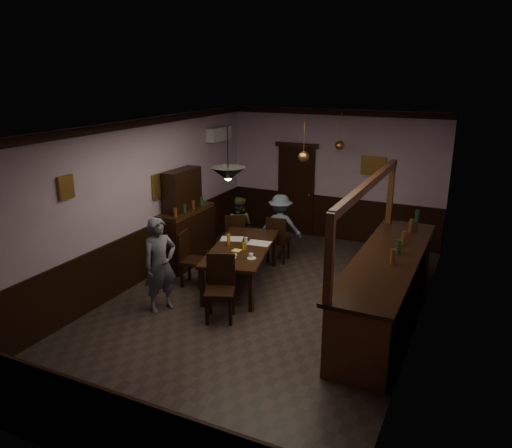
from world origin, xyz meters
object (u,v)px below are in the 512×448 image
Objects in this scene: pendant_brass_far at (340,145)px; person_seated_right at (280,226)px; chair_far_left at (236,234)px; person_standing at (160,265)px; dining_table at (241,250)px; bar_counter at (386,286)px; chair_near at (220,284)px; chair_side at (190,256)px; pendant_brass_mid at (304,157)px; coffee_cup at (251,255)px; sideboard at (186,226)px; soda_can at (244,246)px; pendant_iron at (228,174)px; chair_far_right at (277,237)px; person_seated_left at (239,226)px.

person_seated_right is at bearing -129.86° from pendant_brass_far.
chair_far_left is 2.61m from person_standing.
dining_table is 0.59× the size of bar_counter.
chair_near reaches higher than chair_side.
bar_counter is 4.96× the size of pendant_brass_mid.
chair_side is 1.31m from coffee_cup.
coffee_cup is 2.13m from pendant_brass_mid.
sideboard is at bearing 161.75° from dining_table.
bar_counter is at bearing -44.34° from person_standing.
dining_table is at bearing 136.79° from soda_can.
soda_can is 1.59m from pendant_iron.
coffee_cup is (1.13, -1.59, 0.26)m from chair_far_left.
pendant_brass_mid is at bearing 154.51° from chair_far_left.
pendant_brass_far is at bearing 40.86° from sideboard.
pendant_brass_mid is (0.66, 1.13, 1.49)m from soda_can.
chair_near is at bearing 91.47° from chair_far_left.
person_seated_right reaches higher than dining_table.
chair_near is at bearing -100.05° from pendant_brass_far.
person_seated_left is at bearing -10.09° from chair_far_right.
chair_far_right is 0.62× the size of person_standing.
chair_near is 0.26× the size of bar_counter.
soda_can is (0.12, -0.11, 0.12)m from dining_table.
pendant_brass_mid is at bearing 71.45° from pendant_iron.
person_seated_left is at bearing 119.09° from dining_table.
pendant_brass_mid reaches higher than soda_can.
bar_counter reaches higher than person_seated_right.
person_seated_right is at bearing -170.40° from chair_far_left.
coffee_cup is (0.32, -2.06, 0.11)m from person_seated_right.
pendant_iron is at bearing 85.38° from chair_far_right.
dining_table is 0.96m from chair_side.
pendant_brass_mid is (0.69, -0.59, 1.61)m from person_seated_right.
chair_far_left is 0.24× the size of bar_counter.
soda_can is (0.02, -1.72, 0.13)m from person_seated_right.
person_standing is at bearing 86.87° from person_seated_left.
bar_counter is at bearing 142.69° from chair_far_right.
person_seated_left is 1.57× the size of pendant_brass_far.
bar_counter is at bearing -59.80° from pendant_brass_far.
pendant_brass_far reaches higher than chair_near.
dining_table is at bearing 70.97° from person_seated_right.
chair_side is 1.19× the size of pendant_iron.
chair_near reaches higher than chair_far_right.
person_seated_left is at bearing 154.62° from bar_counter.
chair_near is at bearing -137.57° from chair_side.
pendant_brass_mid is at bearing 55.08° from chair_near.
pendant_brass_mid is (-1.89, 1.25, 1.72)m from bar_counter.
soda_can is at bearing -43.21° from dining_table.
dining_table is at bearing 79.66° from chair_near.
bar_counter reaches higher than sideboard.
pendant_iron is at bearing -108.55° from pendant_brass_mid.
chair_side is at bearing 32.58° from person_standing.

